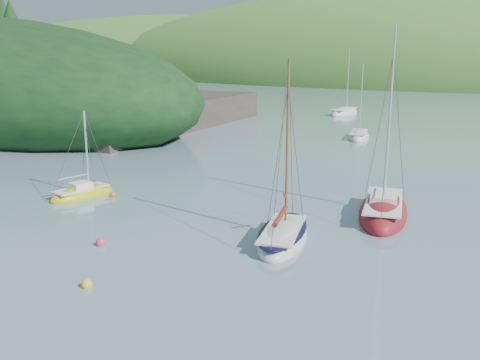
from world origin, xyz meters
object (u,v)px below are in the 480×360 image
Objects in this scene: daysailer_white at (283,237)px; sloop_red at (383,212)px; sailboat_yellow at (82,194)px; distant_sloop_a at (359,137)px; distant_sloop_c at (344,113)px.

sloop_red is (2.56, 7.15, 0.00)m from daysailer_white.
sloop_red reaches higher than sailboat_yellow.
sloop_red is 1.35× the size of distant_sloop_a.
sailboat_yellow is 34.09m from distant_sloop_a.
sailboat_yellow is at bearing -175.75° from sloop_red.
distant_sloop_c is at bearing 90.97° from daysailer_white.
daysailer_white is 34.80m from distant_sloop_a.
sailboat_yellow is 54.04m from distant_sloop_c.
distant_sloop_c is (-24.08, 46.01, -0.04)m from sloop_red.
distant_sloop_c is at bearing 100.25° from distant_sloop_a.
sloop_red is at bearing -62.60° from distant_sloop_c.
daysailer_white is 15.33m from sailboat_yellow.
daysailer_white is at bearing -91.55° from distant_sloop_a.
sloop_red reaches higher than distant_sloop_c.
sloop_red is at bearing 49.25° from daysailer_white.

